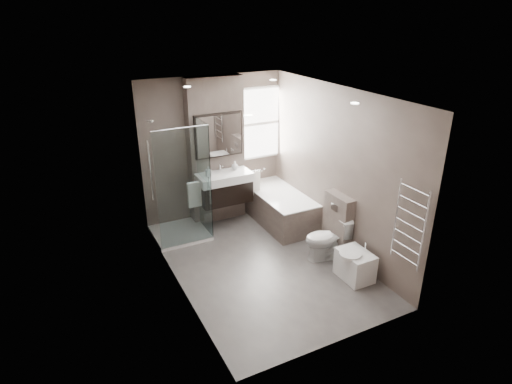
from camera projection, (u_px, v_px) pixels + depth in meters
room at (263, 185)px, 6.08m from camera, size 2.70×3.90×2.70m
vanity_pier at (216, 151)px, 7.54m from camera, size 1.00×0.25×2.60m
vanity at (225, 187)px, 7.47m from camera, size 0.95×0.47×0.66m
mirror_cabinet at (219, 135)px, 7.27m from camera, size 0.86×0.08×0.76m
towel_left at (195, 195)px, 7.23m from camera, size 0.24×0.06×0.44m
towel_right at (254, 183)px, 7.70m from camera, size 0.24×0.06×0.44m
shower_enclosure at (186, 210)px, 7.20m from camera, size 0.90×0.90×2.00m
bathtub at (279, 206)px, 7.76m from camera, size 0.75×1.60×0.57m
window at (259, 123)px, 7.85m from camera, size 0.98×0.06×1.33m
toilet at (327, 238)px, 6.61m from camera, size 0.75×0.53×0.69m
cistern_box at (338, 225)px, 6.70m from camera, size 0.19×0.55×1.00m
bidet at (355, 265)px, 6.16m from camera, size 0.45×0.53×0.54m
towel_radiator at (410, 225)px, 5.36m from camera, size 0.03×0.49×1.10m
soap_bottle_a at (209, 171)px, 7.21m from camera, size 0.08×0.08×0.18m
soap_bottle_b at (235, 165)px, 7.52m from camera, size 0.12×0.12×0.15m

